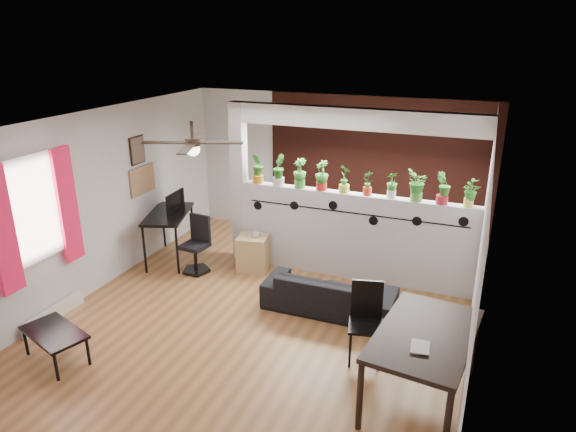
% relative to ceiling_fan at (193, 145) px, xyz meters
% --- Properties ---
extents(room_shell, '(6.30, 7.10, 2.90)m').
position_rel_ceiling_fan_xyz_m(room_shell, '(0.80, 0.30, -1.01)').
color(room_shell, brown).
rests_on(room_shell, ground).
extents(partition_wall, '(3.60, 0.18, 1.35)m').
position_rel_ceiling_fan_xyz_m(partition_wall, '(1.60, 1.80, -1.64)').
color(partition_wall, '#BCBCC1').
rests_on(partition_wall, ground).
extents(ceiling_header, '(3.60, 0.18, 0.30)m').
position_rel_ceiling_fan_xyz_m(ceiling_header, '(1.60, 1.80, 0.14)').
color(ceiling_header, white).
rests_on(ceiling_header, room_shell).
extents(pier_column, '(0.22, 0.20, 2.60)m').
position_rel_ceiling_fan_xyz_m(pier_column, '(-0.31, 1.80, -1.01)').
color(pier_column, '#BCBCC1').
rests_on(pier_column, ground).
extents(brick_panel, '(3.90, 0.05, 2.60)m').
position_rel_ceiling_fan_xyz_m(brick_panel, '(1.60, 3.27, -1.01)').
color(brick_panel, maroon).
rests_on(brick_panel, ground).
extents(vine_decal, '(3.31, 0.01, 0.30)m').
position_rel_ceiling_fan_xyz_m(vine_decal, '(1.60, 1.70, -1.23)').
color(vine_decal, black).
rests_on(vine_decal, partition_wall).
extents(window_assembly, '(0.09, 1.30, 1.55)m').
position_rel_ceiling_fan_xyz_m(window_assembly, '(-1.76, -0.90, -0.81)').
color(window_assembly, white).
rests_on(window_assembly, room_shell).
extents(baseboard_heater, '(0.08, 1.00, 0.18)m').
position_rel_ceiling_fan_xyz_m(baseboard_heater, '(-1.74, -0.90, -2.22)').
color(baseboard_heater, silver).
rests_on(baseboard_heater, ground).
extents(corkboard, '(0.03, 0.60, 0.45)m').
position_rel_ceiling_fan_xyz_m(corkboard, '(-1.78, 1.25, -0.96)').
color(corkboard, '#946847').
rests_on(corkboard, room_shell).
extents(framed_art, '(0.03, 0.34, 0.44)m').
position_rel_ceiling_fan_xyz_m(framed_art, '(-1.78, 1.20, -0.46)').
color(framed_art, '#8C7259').
rests_on(framed_art, room_shell).
extents(ceiling_fan, '(1.19, 1.19, 0.43)m').
position_rel_ceiling_fan_xyz_m(ceiling_fan, '(0.00, 0.00, 0.00)').
color(ceiling_fan, black).
rests_on(ceiling_fan, room_shell).
extents(potted_plant_0, '(0.29, 0.31, 0.47)m').
position_rel_ceiling_fan_xyz_m(potted_plant_0, '(0.02, 1.80, -0.72)').
color(potted_plant_0, orange).
rests_on(potted_plant_0, partition_wall).
extents(potted_plant_1, '(0.27, 0.31, 0.48)m').
position_rel_ceiling_fan_xyz_m(potted_plant_1, '(0.37, 1.80, -0.71)').
color(potted_plant_1, silver).
rests_on(potted_plant_1, partition_wall).
extents(potted_plant_2, '(0.26, 0.21, 0.45)m').
position_rel_ceiling_fan_xyz_m(potted_plant_2, '(0.72, 1.80, -0.73)').
color(potted_plant_2, '#3C9034').
rests_on(potted_plant_2, partition_wall).
extents(potted_plant_3, '(0.30, 0.29, 0.45)m').
position_rel_ceiling_fan_xyz_m(potted_plant_3, '(1.07, 1.80, -0.72)').
color(potted_plant_3, red).
rests_on(potted_plant_3, partition_wall).
extents(potted_plant_4, '(0.28, 0.27, 0.43)m').
position_rel_ceiling_fan_xyz_m(potted_plant_4, '(1.42, 1.80, -0.74)').
color(potted_plant_4, '#C7CC48').
rests_on(potted_plant_4, partition_wall).
extents(potted_plant_5, '(0.23, 0.23, 0.37)m').
position_rel_ceiling_fan_xyz_m(potted_plant_5, '(1.78, 1.80, -0.77)').
color(potted_plant_5, red).
rests_on(potted_plant_5, partition_wall).
extents(potted_plant_6, '(0.24, 0.23, 0.38)m').
position_rel_ceiling_fan_xyz_m(potted_plant_6, '(2.13, 1.80, -0.76)').
color(potted_plant_6, white).
rests_on(potted_plant_6, partition_wall).
extents(potted_plant_7, '(0.22, 0.26, 0.45)m').
position_rel_ceiling_fan_xyz_m(potted_plant_7, '(2.48, 1.80, -0.72)').
color(potted_plant_7, '#4E9937').
rests_on(potted_plant_7, partition_wall).
extents(potted_plant_8, '(0.28, 0.25, 0.45)m').
position_rel_ceiling_fan_xyz_m(potted_plant_8, '(2.83, 1.80, -0.73)').
color(potted_plant_8, '#B71D2F').
rests_on(potted_plant_8, partition_wall).
extents(potted_plant_9, '(0.22, 0.23, 0.37)m').
position_rel_ceiling_fan_xyz_m(potted_plant_9, '(3.18, 1.80, -0.77)').
color(potted_plant_9, '#E8C651').
rests_on(potted_plant_9, partition_wall).
extents(sofa, '(1.70, 0.68, 0.50)m').
position_rel_ceiling_fan_xyz_m(sofa, '(1.57, 0.70, -2.07)').
color(sofa, black).
rests_on(sofa, ground).
extents(cube_shelf, '(0.53, 0.49, 0.57)m').
position_rel_ceiling_fan_xyz_m(cube_shelf, '(0.07, 1.46, -2.03)').
color(cube_shelf, tan).
rests_on(cube_shelf, ground).
extents(cup, '(0.13, 0.13, 0.09)m').
position_rel_ceiling_fan_xyz_m(cup, '(0.12, 1.46, -1.70)').
color(cup, gray).
rests_on(cup, cube_shelf).
extents(computer_desk, '(0.93, 1.27, 0.83)m').
position_rel_ceiling_fan_xyz_m(computer_desk, '(-1.38, 1.30, -1.57)').
color(computer_desk, black).
rests_on(computer_desk, ground).
extents(monitor, '(0.31, 0.07, 0.17)m').
position_rel_ceiling_fan_xyz_m(monitor, '(-1.38, 1.45, -1.40)').
color(monitor, black).
rests_on(monitor, computer_desk).
extents(office_chair, '(0.47, 0.47, 0.90)m').
position_rel_ceiling_fan_xyz_m(office_chair, '(-0.73, 1.09, -1.92)').
color(office_chair, black).
rests_on(office_chair, ground).
extents(dining_table, '(1.06, 1.56, 0.80)m').
position_rel_ceiling_fan_xyz_m(dining_table, '(2.99, -0.70, -1.60)').
color(dining_table, black).
rests_on(dining_table, ground).
extents(book, '(0.19, 0.25, 0.02)m').
position_rel_ceiling_fan_xyz_m(book, '(2.89, -1.00, -1.50)').
color(book, gray).
rests_on(book, dining_table).
extents(folding_chair, '(0.46, 0.46, 0.95)m').
position_rel_ceiling_fan_xyz_m(folding_chair, '(2.28, -0.17, -1.75)').
color(folding_chair, black).
rests_on(folding_chair, ground).
extents(coffee_table, '(0.92, 0.69, 0.38)m').
position_rel_ceiling_fan_xyz_m(coffee_table, '(-1.02, -1.56, -1.97)').
color(coffee_table, black).
rests_on(coffee_table, ground).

